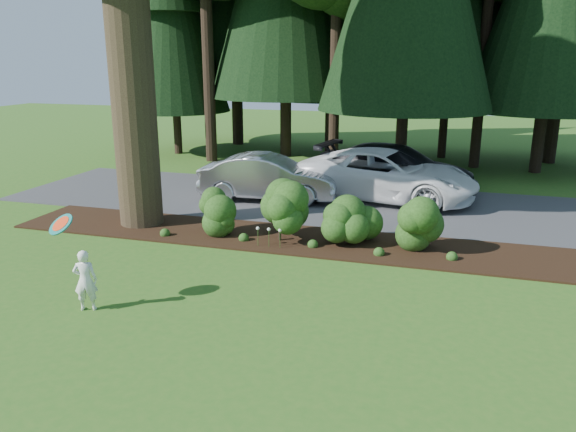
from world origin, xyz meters
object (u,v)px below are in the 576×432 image
object	(u,v)px
car_white_suv	(386,175)
frisbee	(61,224)
car_silver_wagon	(269,177)
car_dark_suv	(396,168)
child	(85,280)

from	to	relation	value
car_white_suv	frisbee	size ratio (longest dim) A/B	10.44
car_silver_wagon	car_dark_suv	world-z (taller)	car_dark_suv
frisbee	car_silver_wagon	bearing A→B (deg)	83.44
car_dark_suv	frisbee	distance (m)	12.95
car_silver_wagon	car_dark_suv	xyz separation A→B (m)	(4.03, 2.57, 0.06)
car_silver_wagon	car_white_suv	world-z (taller)	car_white_suv
car_dark_suv	child	world-z (taller)	car_dark_suv
car_white_suv	car_dark_suv	size ratio (longest dim) A/B	1.07
car_white_suv	child	distance (m)	11.41
car_dark_suv	child	xyz separation A→B (m)	(-4.67, -11.88, -0.25)
car_silver_wagon	car_dark_suv	bearing A→B (deg)	-63.62
car_white_suv	car_dark_suv	bearing A→B (deg)	2.58
frisbee	car_white_suv	bearing A→B (deg)	64.95
car_white_suv	child	bearing A→B (deg)	167.60
car_white_suv	frisbee	distance (m)	11.60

